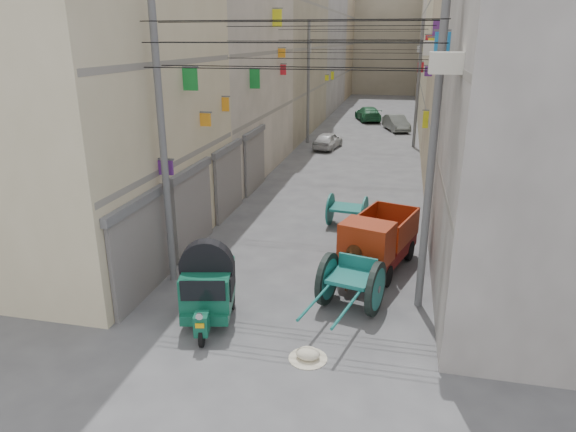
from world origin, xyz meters
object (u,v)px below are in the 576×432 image
(horse, at_px, (367,256))
(distant_car_green, at_px, (368,114))
(second_cart, at_px, (347,210))
(feed_sack, at_px, (308,353))
(distant_car_white, at_px, (328,140))
(auto_rickshaw, at_px, (208,285))
(tonga_cart, at_px, (351,283))
(mini_truck, at_px, (375,246))
(distant_car_grey, at_px, (396,123))

(horse, xyz_separation_m, distant_car_green, (-2.36, 31.96, -0.26))
(second_cart, relative_size, feed_sack, 2.81)
(feed_sack, distance_m, distant_car_white, 23.54)
(auto_rickshaw, height_order, distant_car_white, auto_rickshaw)
(second_cart, bearing_deg, distant_car_white, 107.89)
(second_cart, height_order, distant_car_green, second_cart)
(distant_car_white, bearing_deg, second_cart, 110.82)
(auto_rickshaw, distance_m, tonga_cart, 3.76)
(mini_truck, bearing_deg, distant_car_grey, 106.89)
(auto_rickshaw, bearing_deg, tonga_cart, 9.03)
(auto_rickshaw, xyz_separation_m, feed_sack, (2.80, -1.14, -0.85))
(distant_car_green, bearing_deg, feed_sack, 75.84)
(feed_sack, bearing_deg, mini_truck, 76.72)
(horse, height_order, distant_car_green, horse)
(second_cart, bearing_deg, mini_truck, -65.40)
(distant_car_white, relative_size, distant_car_grey, 0.88)
(mini_truck, xyz_separation_m, second_cart, (-1.29, 3.97, -0.23))
(distant_car_white, distance_m, distant_car_green, 12.85)
(auto_rickshaw, distance_m, horse, 4.82)
(second_cart, distance_m, distant_car_green, 27.21)
(tonga_cart, distance_m, horse, 1.63)
(auto_rickshaw, relative_size, tonga_cart, 0.72)
(feed_sack, height_order, distant_car_grey, distant_car_grey)
(feed_sack, relative_size, distant_car_grey, 0.15)
(second_cart, relative_size, horse, 0.74)
(tonga_cart, height_order, mini_truck, mini_truck)
(feed_sack, xyz_separation_m, distant_car_grey, (1.17, 31.39, 0.46))
(auto_rickshaw, relative_size, horse, 1.18)
(mini_truck, relative_size, horse, 1.74)
(distant_car_grey, bearing_deg, mini_truck, -109.02)
(second_cart, distance_m, feed_sack, 8.91)
(auto_rickshaw, bearing_deg, horse, 25.48)
(second_cart, xyz_separation_m, distant_car_green, (-1.24, 27.18, -0.05))
(auto_rickshaw, height_order, distant_car_green, auto_rickshaw)
(mini_truck, bearing_deg, second_cart, 124.96)
(mini_truck, height_order, distant_car_grey, mini_truck)
(mini_truck, distance_m, distant_car_white, 18.88)
(tonga_cart, height_order, horse, horse)
(tonga_cart, xyz_separation_m, horse, (0.31, 1.59, 0.12))
(auto_rickshaw, distance_m, mini_truck, 5.48)
(mini_truck, bearing_deg, feed_sack, -86.36)
(mini_truck, relative_size, feed_sack, 6.55)
(horse, distance_m, distant_car_white, 19.64)
(mini_truck, distance_m, distant_car_green, 31.26)
(mini_truck, bearing_deg, auto_rickshaw, -119.39)
(feed_sack, distance_m, horse, 4.30)
(auto_rickshaw, xyz_separation_m, horse, (3.79, 2.98, -0.11))
(mini_truck, xyz_separation_m, distant_car_grey, (0.01, 26.46, -0.29))
(mini_truck, height_order, feed_sack, mini_truck)
(distant_car_green, bearing_deg, distant_car_white, 66.26)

